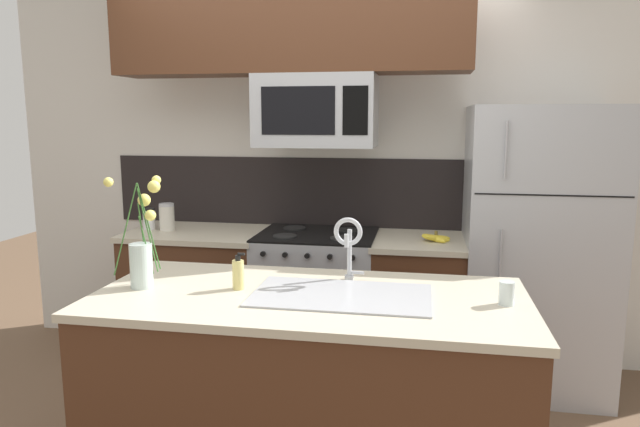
{
  "coord_description": "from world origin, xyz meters",
  "views": [
    {
      "loc": [
        0.67,
        -2.67,
        1.66
      ],
      "look_at": [
        0.13,
        0.27,
        1.16
      ],
      "focal_mm": 32.0,
      "sensor_mm": 36.0,
      "label": 1
    }
  ],
  "objects_px": {
    "flower_vase": "(142,254)",
    "microwave": "(316,111)",
    "refrigerator": "(536,249)",
    "dish_soap_bottle": "(238,274)",
    "spare_glass": "(507,293)",
    "banana_bunch": "(436,238)",
    "storage_jar_tall": "(149,219)",
    "sink_faucet": "(349,240)",
    "stove_range": "(317,301)",
    "storage_jar_medium": "(167,217)"
  },
  "relations": [
    {
      "from": "banana_bunch",
      "to": "storage_jar_medium",
      "type": "bearing_deg",
      "value": 178.49
    },
    {
      "from": "storage_jar_tall",
      "to": "flower_vase",
      "type": "bearing_deg",
      "value": -64.14
    },
    {
      "from": "storage_jar_tall",
      "to": "dish_soap_bottle",
      "type": "bearing_deg",
      "value": -49.42
    },
    {
      "from": "microwave",
      "to": "banana_bunch",
      "type": "height_order",
      "value": "microwave"
    },
    {
      "from": "storage_jar_medium",
      "to": "microwave",
      "type": "bearing_deg",
      "value": -0.36
    },
    {
      "from": "refrigerator",
      "to": "sink_faucet",
      "type": "distance_m",
      "value": 1.48
    },
    {
      "from": "refrigerator",
      "to": "storage_jar_medium",
      "type": "distance_m",
      "value": 2.4
    },
    {
      "from": "sink_faucet",
      "to": "banana_bunch",
      "type": "bearing_deg",
      "value": 66.83
    },
    {
      "from": "refrigerator",
      "to": "sink_faucet",
      "type": "xyz_separation_m",
      "value": [
        -1.02,
        -1.05,
        0.24
      ]
    },
    {
      "from": "stove_range",
      "to": "storage_jar_tall",
      "type": "xyz_separation_m",
      "value": [
        -1.17,
        -0.01,
        0.52
      ]
    },
    {
      "from": "banana_bunch",
      "to": "spare_glass",
      "type": "height_order",
      "value": "spare_glass"
    },
    {
      "from": "dish_soap_bottle",
      "to": "spare_glass",
      "type": "bearing_deg",
      "value": -0.66
    },
    {
      "from": "storage_jar_medium",
      "to": "spare_glass",
      "type": "height_order",
      "value": "storage_jar_medium"
    },
    {
      "from": "refrigerator",
      "to": "flower_vase",
      "type": "xyz_separation_m",
      "value": [
        -1.91,
        -1.3,
        0.2
      ]
    },
    {
      "from": "microwave",
      "to": "storage_jar_tall",
      "type": "distance_m",
      "value": 1.37
    },
    {
      "from": "refrigerator",
      "to": "microwave",
      "type": "bearing_deg",
      "value": -178.27
    },
    {
      "from": "spare_glass",
      "to": "flower_vase",
      "type": "relative_size",
      "value": 0.2
    },
    {
      "from": "storage_jar_medium",
      "to": "flower_vase",
      "type": "xyz_separation_m",
      "value": [
        0.48,
        -1.26,
        0.06
      ]
    },
    {
      "from": "storage_jar_tall",
      "to": "spare_glass",
      "type": "bearing_deg",
      "value": -29.4
    },
    {
      "from": "dish_soap_bottle",
      "to": "sink_faucet",
      "type": "bearing_deg",
      "value": 23.11
    },
    {
      "from": "stove_range",
      "to": "microwave",
      "type": "bearing_deg",
      "value": -89.84
    },
    {
      "from": "refrigerator",
      "to": "dish_soap_bottle",
      "type": "xyz_separation_m",
      "value": [
        -1.48,
        -1.25,
        0.11
      ]
    },
    {
      "from": "banana_bunch",
      "to": "dish_soap_bottle",
      "type": "height_order",
      "value": "dish_soap_bottle"
    },
    {
      "from": "banana_bunch",
      "to": "spare_glass",
      "type": "bearing_deg",
      "value": -77.59
    },
    {
      "from": "stove_range",
      "to": "flower_vase",
      "type": "bearing_deg",
      "value": -113.48
    },
    {
      "from": "flower_vase",
      "to": "dish_soap_bottle",
      "type": "bearing_deg",
      "value": 6.06
    },
    {
      "from": "stove_range",
      "to": "flower_vase",
      "type": "xyz_separation_m",
      "value": [
        -0.55,
        -1.28,
        0.6
      ]
    },
    {
      "from": "storage_jar_tall",
      "to": "spare_glass",
      "type": "distance_m",
      "value": 2.51
    },
    {
      "from": "dish_soap_bottle",
      "to": "spare_glass",
      "type": "distance_m",
      "value": 1.14
    },
    {
      "from": "refrigerator",
      "to": "dish_soap_bottle",
      "type": "height_order",
      "value": "refrigerator"
    },
    {
      "from": "storage_jar_tall",
      "to": "sink_faucet",
      "type": "distance_m",
      "value": 1.82
    },
    {
      "from": "microwave",
      "to": "flower_vase",
      "type": "bearing_deg",
      "value": -113.83
    },
    {
      "from": "refrigerator",
      "to": "flower_vase",
      "type": "relative_size",
      "value": 3.47
    },
    {
      "from": "refrigerator",
      "to": "sink_faucet",
      "type": "height_order",
      "value": "refrigerator"
    },
    {
      "from": "sink_faucet",
      "to": "flower_vase",
      "type": "xyz_separation_m",
      "value": [
        -0.9,
        -0.24,
        -0.04
      ]
    },
    {
      "from": "storage_jar_medium",
      "to": "flower_vase",
      "type": "height_order",
      "value": "flower_vase"
    },
    {
      "from": "sink_faucet",
      "to": "spare_glass",
      "type": "bearing_deg",
      "value": -17.39
    },
    {
      "from": "storage_jar_medium",
      "to": "spare_glass",
      "type": "relative_size",
      "value": 1.87
    },
    {
      "from": "storage_jar_medium",
      "to": "refrigerator",
      "type": "bearing_deg",
      "value": 0.82
    },
    {
      "from": "spare_glass",
      "to": "flower_vase",
      "type": "height_order",
      "value": "flower_vase"
    },
    {
      "from": "stove_range",
      "to": "sink_faucet",
      "type": "bearing_deg",
      "value": -71.72
    },
    {
      "from": "microwave",
      "to": "banana_bunch",
      "type": "distance_m",
      "value": 1.08
    },
    {
      "from": "stove_range",
      "to": "flower_vase",
      "type": "height_order",
      "value": "flower_vase"
    },
    {
      "from": "storage_jar_tall",
      "to": "storage_jar_medium",
      "type": "bearing_deg",
      "value": -0.3
    },
    {
      "from": "stove_range",
      "to": "storage_jar_medium",
      "type": "distance_m",
      "value": 1.17
    },
    {
      "from": "banana_bunch",
      "to": "spare_glass",
      "type": "distance_m",
      "value": 1.21
    },
    {
      "from": "stove_range",
      "to": "spare_glass",
      "type": "distance_m",
      "value": 1.68
    },
    {
      "from": "flower_vase",
      "to": "microwave",
      "type": "bearing_deg",
      "value": 66.17
    },
    {
      "from": "stove_range",
      "to": "microwave",
      "type": "xyz_separation_m",
      "value": [
        0.0,
        -0.02,
        1.24
      ]
    },
    {
      "from": "storage_jar_tall",
      "to": "banana_bunch",
      "type": "xyz_separation_m",
      "value": [
        1.92,
        -0.05,
        -0.05
      ]
    }
  ]
}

